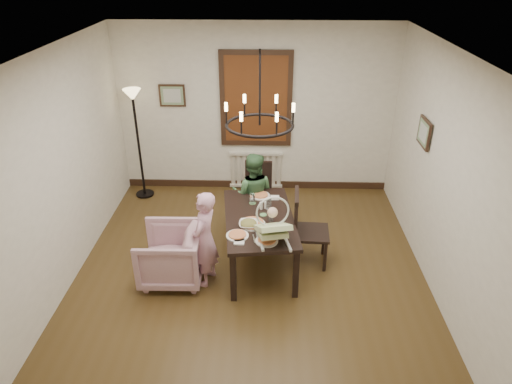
# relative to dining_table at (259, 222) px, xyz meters

# --- Properties ---
(room_shell) EXTENTS (4.51, 5.00, 2.81)m
(room_shell) POSITION_rel_dining_table_xyz_m (-0.11, 0.08, 0.77)
(room_shell) COLOR #4A3519
(room_shell) RESTS_ON ground
(dining_table) EXTENTS (1.04, 1.62, 0.72)m
(dining_table) POSITION_rel_dining_table_xyz_m (0.00, 0.00, 0.00)
(dining_table) COLOR black
(dining_table) RESTS_ON room_shell
(chair_far) EXTENTS (0.44, 0.44, 0.93)m
(chair_far) POSITION_rel_dining_table_xyz_m (-0.06, 1.10, -0.17)
(chair_far) COLOR black
(chair_far) RESTS_ON room_shell
(chair_right) EXTENTS (0.48, 0.48, 1.04)m
(chair_right) POSITION_rel_dining_table_xyz_m (0.68, 0.05, -0.11)
(chair_right) COLOR black
(chair_right) RESTS_ON room_shell
(armchair) EXTENTS (0.79, 0.77, 0.71)m
(armchair) POSITION_rel_dining_table_xyz_m (-1.10, -0.35, -0.28)
(armchair) COLOR #CA9BB0
(armchair) RESTS_ON room_shell
(elderly_woman) EXTENTS (0.34, 0.43, 1.04)m
(elderly_woman) POSITION_rel_dining_table_xyz_m (-0.65, -0.40, -0.11)
(elderly_woman) COLOR #CF92A9
(elderly_woman) RESTS_ON room_shell
(seated_man) EXTENTS (0.55, 0.45, 1.04)m
(seated_man) POSITION_rel_dining_table_xyz_m (-0.11, 0.76, -0.11)
(seated_man) COLOR #426E41
(seated_man) RESTS_ON room_shell
(baby_bouncer) EXTENTS (0.53, 0.65, 0.38)m
(baby_bouncer) POSITION_rel_dining_table_xyz_m (0.16, -0.50, 0.27)
(baby_bouncer) COLOR #C2D391
(baby_bouncer) RESTS_ON dining_table
(salad_bowl) EXTENTS (0.29, 0.29, 0.07)m
(salad_bowl) POSITION_rel_dining_table_xyz_m (-0.13, -0.23, 0.12)
(salad_bowl) COLOR white
(salad_bowl) RESTS_ON dining_table
(pizza_platter) EXTENTS (0.32, 0.32, 0.04)m
(pizza_platter) POSITION_rel_dining_table_xyz_m (-0.08, -0.19, 0.10)
(pizza_platter) COLOR tan
(pizza_platter) RESTS_ON dining_table
(drinking_glass) EXTENTS (0.07, 0.07, 0.15)m
(drinking_glass) POSITION_rel_dining_table_xyz_m (0.15, -0.09, 0.16)
(drinking_glass) COLOR silver
(drinking_glass) RESTS_ON dining_table
(window_blinds) EXTENTS (1.00, 0.03, 1.40)m
(window_blinds) POSITION_rel_dining_table_xyz_m (-0.11, 2.17, 0.97)
(window_blinds) COLOR #5F2D13
(window_blinds) RESTS_ON room_shell
(radiator) EXTENTS (0.92, 0.12, 0.62)m
(radiator) POSITION_rel_dining_table_xyz_m (-0.11, 2.19, -0.28)
(radiator) COLOR silver
(radiator) RESTS_ON room_shell
(picture_back) EXTENTS (0.42, 0.03, 0.36)m
(picture_back) POSITION_rel_dining_table_xyz_m (-1.46, 2.18, 1.02)
(picture_back) COLOR black
(picture_back) RESTS_ON room_shell
(picture_right) EXTENTS (0.03, 0.42, 0.36)m
(picture_right) POSITION_rel_dining_table_xyz_m (2.10, 0.61, 1.02)
(picture_right) COLOR black
(picture_right) RESTS_ON room_shell
(floor_lamp) EXTENTS (0.30, 0.30, 1.80)m
(floor_lamp) POSITION_rel_dining_table_xyz_m (-2.01, 1.86, 0.27)
(floor_lamp) COLOR black
(floor_lamp) RESTS_ON room_shell
(chandelier) EXTENTS (0.80, 0.80, 0.04)m
(chandelier) POSITION_rel_dining_table_xyz_m (0.00, 0.00, 1.32)
(chandelier) COLOR black
(chandelier) RESTS_ON room_shell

